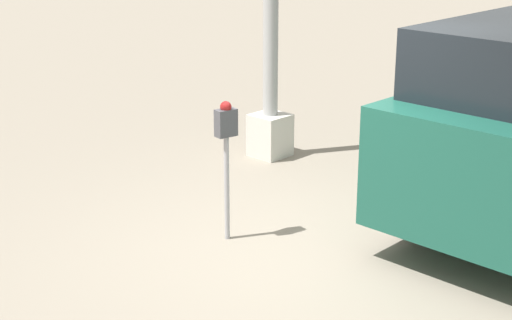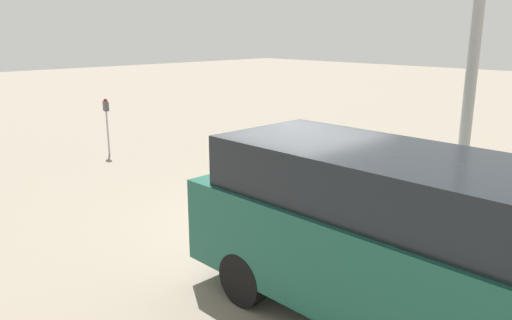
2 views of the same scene
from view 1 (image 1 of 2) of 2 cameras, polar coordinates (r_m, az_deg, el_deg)
The scene contains 2 objects.
ground_plane at distance 7.52m, azimuth 2.96°, elevation -6.41°, with size 80.00×80.00×0.00m, color gray.
parking_meter_near at distance 7.37m, azimuth -2.18°, elevation 1.56°, with size 0.22×0.14×1.38m.
Camera 1 is at (-5.19, -4.44, 3.15)m, focal length 55.00 mm.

